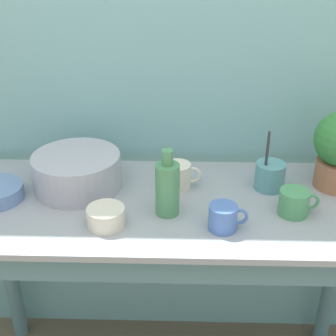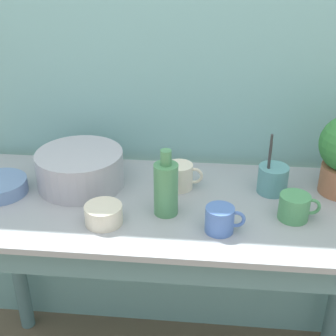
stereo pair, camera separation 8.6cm
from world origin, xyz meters
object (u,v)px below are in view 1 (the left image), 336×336
Objects in this scene: bottle_tall at (167,188)px; mug_green at (295,202)px; mug_cream at (178,176)px; bowl_small_cream at (106,217)px; mug_blue at (224,217)px; utensil_cup at (270,176)px; bowl_wash_large at (77,172)px.

bottle_tall is 0.38m from mug_green.
mug_cream is 0.31m from bowl_small_cream.
mug_cream is at bearing 119.31° from mug_blue.
mug_green is 0.16m from utensil_cup.
mug_green is 0.58× the size of utensil_cup.
bottle_tall is 1.00× the size of utensil_cup.
bottle_tall is 0.19m from mug_blue.
bowl_wash_large is at bearing 120.02° from bowl_small_cream.
mug_blue is 0.29m from utensil_cup.
mug_green is at bearing -71.64° from utensil_cup.
mug_blue is at bearing -1.41° from bowl_small_cream.
mug_cream is at bearing 78.53° from bottle_tall.
utensil_cup is (0.33, 0.16, -0.04)m from bottle_tall.
mug_cream is (0.03, 0.16, -0.04)m from bottle_tall.
bottle_tall is 1.84× the size of mug_blue.
bowl_wash_large is 0.33m from bottle_tall.
mug_blue is 0.54× the size of utensil_cup.
bowl_wash_large is at bearing 154.18° from mug_blue.
mug_cream is 0.59× the size of utensil_cup.
bowl_small_cream is at bearing -157.92° from bottle_tall.
bowl_small_cream is (-0.56, -0.08, -0.01)m from mug_green.
bottle_tall and utensil_cup have the same top height.
utensil_cup is at bearing 54.60° from mug_blue.
mug_blue is 0.93× the size of mug_green.
mug_green is at bearing 21.34° from mug_blue.
mug_blue is 0.34m from bowl_small_cream.
bowl_wash_large is 2.34× the size of mug_green.
utensil_cup is at bearing 24.26° from bowl_small_cream.
utensil_cup reaches higher than bowl_small_cream.
mug_cream is 1.01× the size of mug_green.
mug_blue is at bearing -25.82° from bowl_wash_large.
bowl_small_cream is at bearing -155.74° from utensil_cup.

